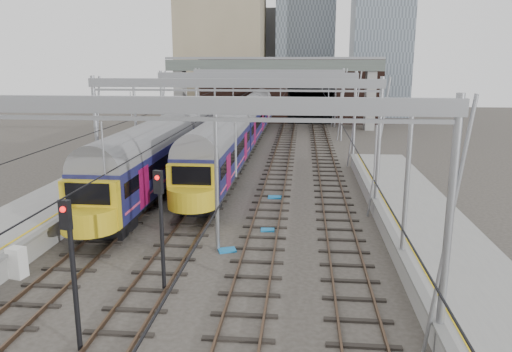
# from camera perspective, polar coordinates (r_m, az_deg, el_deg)

# --- Properties ---
(ground) EXTENTS (160.00, 160.00, 0.00)m
(ground) POSITION_cam_1_polar(r_m,az_deg,el_deg) (22.39, -5.25, -10.27)
(ground) COLOR #38332D
(ground) RESTS_ON ground
(platform_left) EXTENTS (4.32, 55.00, 1.12)m
(platform_left) POSITION_cam_1_polar(r_m,az_deg,el_deg) (27.98, -25.34, -5.48)
(platform_left) COLOR gray
(platform_left) RESTS_ON ground
(platform_right) EXTENTS (4.32, 47.00, 1.12)m
(platform_right) POSITION_cam_1_polar(r_m,az_deg,el_deg) (21.38, 22.33, -10.81)
(platform_right) COLOR gray
(platform_right) RESTS_ON ground
(tracks) EXTENTS (14.40, 80.00, 0.22)m
(tracks) POSITION_cam_1_polar(r_m,az_deg,el_deg) (36.49, -0.95, -0.92)
(tracks) COLOR #4C3828
(tracks) RESTS_ON ground
(overhead_line) EXTENTS (16.80, 80.00, 8.00)m
(overhead_line) POSITION_cam_1_polar(r_m,az_deg,el_deg) (41.91, 0.01, 9.97)
(overhead_line) COLOR gray
(overhead_line) RESTS_ON ground
(retaining_wall) EXTENTS (28.00, 2.75, 9.00)m
(retaining_wall) POSITION_cam_1_polar(r_m,az_deg,el_deg) (72.30, 3.43, 9.50)
(retaining_wall) COLOR #301B15
(retaining_wall) RESTS_ON ground
(overbridge) EXTENTS (28.00, 3.00, 9.25)m
(overbridge) POSITION_cam_1_polar(r_m,az_deg,el_deg) (66.31, 2.04, 11.73)
(overbridge) COLOR gray
(overbridge) RESTS_ON ground
(city_skyline) EXTENTS (37.50, 27.50, 60.00)m
(city_skyline) POSITION_cam_1_polar(r_m,az_deg,el_deg) (91.04, 4.87, 18.26)
(city_skyline) COLOR tan
(city_skyline) RESTS_ON ground
(train_main) EXTENTS (2.90, 66.99, 4.95)m
(train_main) POSITION_cam_1_polar(r_m,az_deg,el_deg) (59.86, -0.32, 7.06)
(train_main) COLOR black
(train_main) RESTS_ON ground
(train_second) EXTENTS (2.90, 33.57, 4.96)m
(train_second) POSITION_cam_1_polar(r_m,az_deg,el_deg) (40.14, -9.02, 3.90)
(train_second) COLOR black
(train_second) RESTS_ON ground
(signal_near_left) EXTENTS (0.39, 0.47, 4.93)m
(signal_near_left) POSITION_cam_1_polar(r_m,az_deg,el_deg) (16.07, -20.37, -8.75)
(signal_near_left) COLOR black
(signal_near_left) RESTS_ON ground
(signal_near_centre) EXTENTS (0.39, 0.47, 4.87)m
(signal_near_centre) POSITION_cam_1_polar(r_m,az_deg,el_deg) (19.40, -10.85, -4.50)
(signal_near_centre) COLOR black
(signal_near_centre) RESTS_ON ground
(relay_cabinet) EXTENTS (0.76, 0.67, 1.31)m
(relay_cabinet) POSITION_cam_1_polar(r_m,az_deg,el_deg) (23.27, -25.65, -8.90)
(relay_cabinet) COLOR silver
(relay_cabinet) RESTS_ON ground
(equip_cover_a) EXTENTS (0.97, 0.83, 0.10)m
(equip_cover_a) POSITION_cam_1_polar(r_m,az_deg,el_deg) (24.01, -3.33, -8.46)
(equip_cover_a) COLOR #176DAF
(equip_cover_a) RESTS_ON ground
(equip_cover_b) EXTENTS (0.88, 0.62, 0.10)m
(equip_cover_b) POSITION_cam_1_polar(r_m,az_deg,el_deg) (32.90, 2.15, -2.43)
(equip_cover_b) COLOR #176DAF
(equip_cover_b) RESTS_ON ground
(equip_cover_c) EXTENTS (0.76, 0.55, 0.09)m
(equip_cover_c) POSITION_cam_1_polar(r_m,az_deg,el_deg) (26.71, 1.34, -6.18)
(equip_cover_c) COLOR #176DAF
(equip_cover_c) RESTS_ON ground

